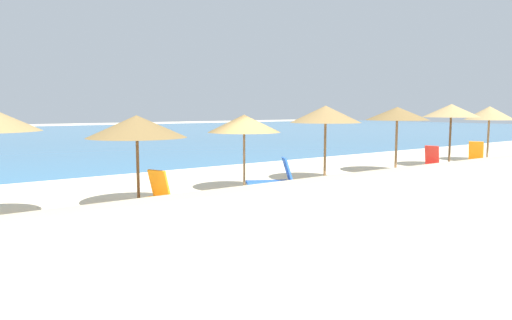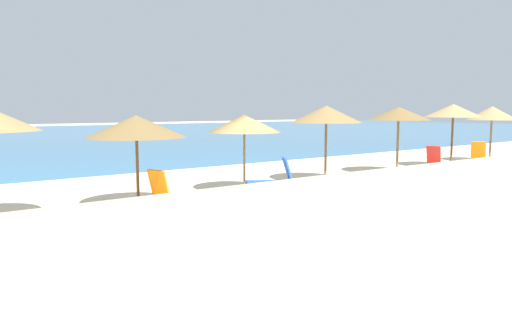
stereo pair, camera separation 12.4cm
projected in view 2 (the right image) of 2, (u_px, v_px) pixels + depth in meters
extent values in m
plane|color=beige|center=(262.00, 201.00, 13.73)|extent=(160.00, 160.00, 0.00)
cube|color=teal|center=(16.00, 137.00, 44.35)|extent=(160.00, 60.86, 0.01)
cylinder|color=brown|center=(138.00, 170.00, 12.58)|extent=(0.08, 0.08, 2.06)
cone|color=olive|center=(136.00, 126.00, 12.45)|extent=(2.63, 2.63, 0.59)
cylinder|color=brown|center=(244.00, 160.00, 15.05)|extent=(0.07, 0.07, 2.08)
cone|color=olive|center=(244.00, 123.00, 14.93)|extent=(2.32, 2.32, 0.56)
cylinder|color=brown|center=(326.00, 151.00, 17.12)|extent=(0.09, 0.09, 2.32)
cone|color=olive|center=(326.00, 114.00, 16.98)|extent=(2.58, 2.58, 0.62)
cylinder|color=brown|center=(398.00, 145.00, 19.27)|extent=(0.10, 0.10, 2.37)
cone|color=olive|center=(399.00, 114.00, 19.13)|extent=(2.55, 2.55, 0.54)
cylinder|color=brown|center=(452.00, 141.00, 21.32)|extent=(0.09, 0.09, 2.45)
cone|color=tan|center=(453.00, 111.00, 21.17)|extent=(2.49, 2.49, 0.59)
cylinder|color=brown|center=(491.00, 140.00, 23.64)|extent=(0.10, 0.10, 2.28)
cone|color=tan|center=(492.00, 113.00, 23.50)|extent=(2.38, 2.38, 0.68)
cube|color=blue|center=(268.00, 182.00, 14.97)|extent=(1.48, 1.20, 0.07)
cube|color=blue|center=(288.00, 170.00, 15.00)|extent=(0.55, 0.67, 0.78)
cylinder|color=silver|center=(249.00, 187.00, 15.18)|extent=(0.04, 0.04, 0.31)
cylinder|color=silver|center=(251.00, 190.00, 14.67)|extent=(0.04, 0.04, 0.31)
cylinder|color=silver|center=(284.00, 187.00, 15.31)|extent=(0.04, 0.04, 0.31)
cylinder|color=silver|center=(287.00, 189.00, 14.81)|extent=(0.04, 0.04, 0.31)
cube|color=orange|center=(476.00, 162.00, 20.67)|extent=(1.64, 1.16, 0.07)
cube|color=orange|center=(478.00, 151.00, 21.24)|extent=(0.49, 0.67, 0.87)
cylinder|color=silver|center=(467.00, 168.00, 20.27)|extent=(0.04, 0.04, 0.31)
cylinder|color=silver|center=(481.00, 168.00, 20.01)|extent=(0.04, 0.04, 0.31)
cylinder|color=silver|center=(471.00, 165.00, 21.38)|extent=(0.04, 0.04, 0.31)
cylinder|color=silver|center=(484.00, 165.00, 21.11)|extent=(0.04, 0.04, 0.31)
cube|color=red|center=(426.00, 167.00, 19.25)|extent=(1.67, 0.90, 0.07)
cube|color=red|center=(434.00, 156.00, 19.76)|extent=(0.32, 0.61, 0.84)
cylinder|color=silver|center=(413.00, 172.00, 18.93)|extent=(0.04, 0.04, 0.26)
cylinder|color=silver|center=(426.00, 173.00, 18.60)|extent=(0.04, 0.04, 0.26)
cylinder|color=silver|center=(427.00, 169.00, 19.93)|extent=(0.04, 0.04, 0.26)
cylinder|color=silver|center=(438.00, 170.00, 19.60)|extent=(0.04, 0.04, 0.26)
cube|color=orange|center=(139.00, 203.00, 11.93)|extent=(1.63, 1.09, 0.07)
cube|color=orange|center=(159.00, 184.00, 12.49)|extent=(0.46, 0.66, 0.76)
cylinder|color=silver|center=(112.00, 213.00, 11.56)|extent=(0.04, 0.04, 0.26)
cylinder|color=silver|center=(126.00, 215.00, 11.28)|extent=(0.04, 0.04, 0.26)
cylinder|color=silver|center=(150.00, 204.00, 12.63)|extent=(0.04, 0.04, 0.26)
cylinder|color=silver|center=(164.00, 206.00, 12.35)|extent=(0.04, 0.04, 0.26)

